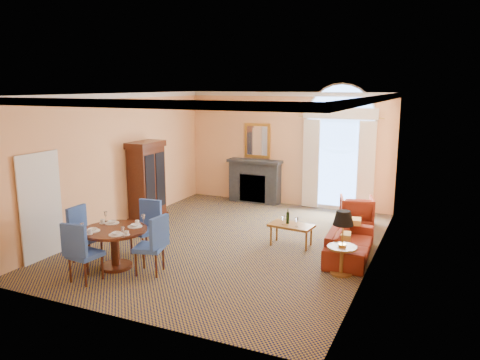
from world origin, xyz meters
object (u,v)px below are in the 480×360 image
at_px(side_table, 343,234).
at_px(sofa, 350,242).
at_px(dining_table, 115,239).
at_px(coffee_table, 291,226).
at_px(armchair, 356,211).
at_px(armoire, 147,182).

bearing_deg(side_table, sofa, 92.92).
bearing_deg(sofa, side_table, 179.07).
relative_size(dining_table, coffee_table, 1.24).
bearing_deg(armchair, side_table, 80.22).
height_order(dining_table, coffee_table, dining_table).
height_order(coffee_table, side_table, side_table).
distance_m(armoire, side_table, 5.54).
xyz_separation_m(armoire, dining_table, (1.38, -2.98, -0.40)).
xyz_separation_m(dining_table, sofa, (3.89, 2.41, -0.28)).
xyz_separation_m(coffee_table, side_table, (1.33, -1.11, 0.33)).
height_order(armoire, armchair, armoire).
xyz_separation_m(armchair, side_table, (0.34, -3.22, 0.40)).
distance_m(dining_table, side_table, 4.20).
xyz_separation_m(sofa, armchair, (-0.29, 2.24, 0.07)).
bearing_deg(dining_table, armoire, 114.77).
height_order(sofa, armchair, armchair).
bearing_deg(dining_table, coffee_table, 44.24).
bearing_deg(sofa, coffee_table, 80.19).
height_order(dining_table, armchair, dining_table).
bearing_deg(armchair, sofa, 81.56).
bearing_deg(armoire, dining_table, -65.23).
distance_m(sofa, side_table, 1.09).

